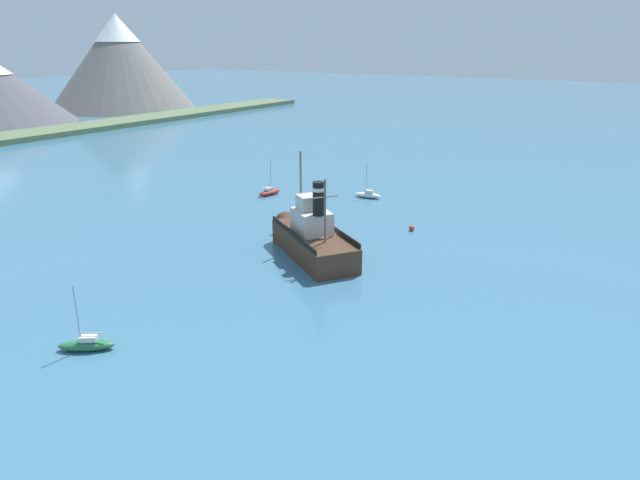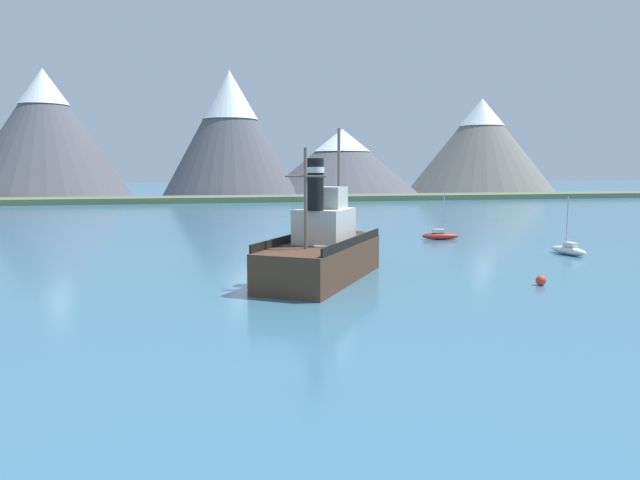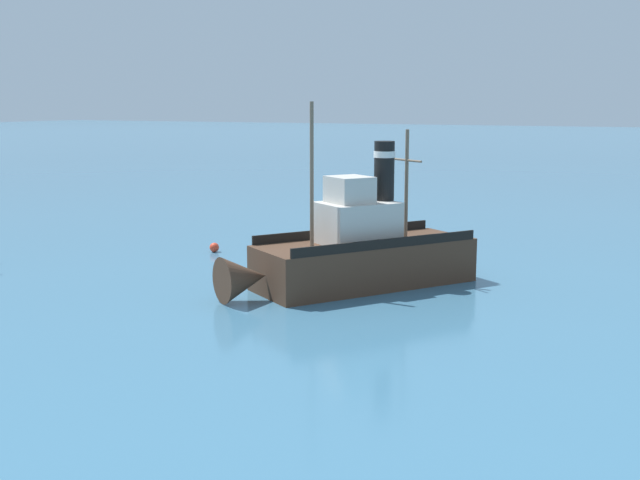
{
  "view_description": "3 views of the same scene",
  "coord_description": "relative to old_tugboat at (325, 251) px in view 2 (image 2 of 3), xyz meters",
  "views": [
    {
      "loc": [
        -44.03,
        -28.33,
        19.93
      ],
      "look_at": [
        -1.6,
        -0.92,
        2.37
      ],
      "focal_mm": 32.0,
      "sensor_mm": 36.0,
      "label": 1
    },
    {
      "loc": [
        -8.61,
        -34.78,
        7.11
      ],
      "look_at": [
        -0.38,
        1.28,
        2.53
      ],
      "focal_mm": 32.0,
      "sensor_mm": 36.0,
      "label": 2
    },
    {
      "loc": [
        -17.04,
        39.93,
        9.88
      ],
      "look_at": [
        2.29,
        0.52,
        2.3
      ],
      "focal_mm": 45.0,
      "sensor_mm": 36.0,
      "label": 3
    }
  ],
  "objects": [
    {
      "name": "ground_plane",
      "position": [
        0.09,
        -1.07,
        -1.83
      ],
      "size": [
        600.0,
        600.0,
        0.0
      ],
      "primitive_type": "plane",
      "color": "teal"
    },
    {
      "name": "mountain_ridge",
      "position": [
        -9.34,
        124.39,
        13.05
      ],
      "size": [
        197.97,
        59.46,
        32.75
      ],
      "color": "slate",
      "rests_on": "ground"
    },
    {
      "name": "shoreline_strip",
      "position": [
        0.09,
        93.05,
        -1.23
      ],
      "size": [
        240.0,
        12.0,
        1.2
      ],
      "primitive_type": "cube",
      "color": "#5B704C",
      "rests_on": "ground"
    },
    {
      "name": "old_tugboat",
      "position": [
        0.0,
        0.0,
        0.0
      ],
      "size": [
        10.82,
        13.84,
        9.9
      ],
      "color": "#4C3323",
      "rests_on": "ground"
    },
    {
      "name": "sailboat_white",
      "position": [
        22.43,
        5.74,
        -1.4
      ],
      "size": [
        1.53,
        3.9,
        4.9
      ],
      "color": "white",
      "rests_on": "ground"
    },
    {
      "name": "sailboat_red",
      "position": [
        16.37,
        17.86,
        -1.4
      ],
      "size": [
        3.93,
        1.73,
        4.9
      ],
      "color": "#B22823",
      "rests_on": "ground"
    },
    {
      "name": "mooring_buoy",
      "position": [
        12.5,
        -5.16,
        -1.52
      ],
      "size": [
        0.63,
        0.63,
        0.63
      ],
      "primitive_type": "sphere",
      "color": "red",
      "rests_on": "ground"
    }
  ]
}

